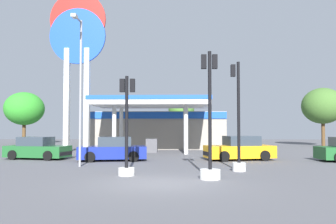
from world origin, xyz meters
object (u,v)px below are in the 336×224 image
corner_streetlamp (80,79)px  tree_0 (24,109)px  traffic_signal_0 (127,139)px  tree_2 (323,106)px  station_pole_sign (78,48)px  traffic_signal_1 (210,141)px  car_3 (113,150)px  tree_1 (181,110)px  car_1 (37,149)px  traffic_signal_2 (238,136)px  car_0 (240,149)px

corner_streetlamp → tree_0: bearing=119.9°
traffic_signal_0 → tree_2: tree_2 is taller
station_pole_sign → tree_0: 15.56m
station_pole_sign → traffic_signal_1: (9.55, -14.41, -7.02)m
car_3 → tree_1: tree_1 is taller
station_pole_sign → tree_1: station_pole_sign is taller
tree_2 → traffic_signal_1: bearing=-120.7°
station_pole_sign → tree_0: station_pole_sign is taller
station_pole_sign → traffic_signal_1: station_pole_sign is taller
corner_streetlamp → tree_1: bearing=75.3°
tree_1 → traffic_signal_1: bearing=-87.8°
traffic_signal_0 → corner_streetlamp: (-2.89, 2.95, 2.99)m
tree_0 → corner_streetlamp: (12.70, -22.05, 0.40)m
car_1 → tree_2: tree_2 is taller
traffic_signal_1 → traffic_signal_2: bearing=58.7°
car_0 → corner_streetlamp: (-8.87, -4.09, 3.86)m
station_pole_sign → tree_0: size_ratio=2.18×
car_3 → traffic_signal_2: 8.36m
traffic_signal_0 → car_0: bearing=49.7°
traffic_signal_0 → tree_1: size_ratio=0.82×
tree_1 → corner_streetlamp: 21.27m
car_1 → traffic_signal_1: size_ratio=0.83×
traffic_signal_1 → traffic_signal_0: bearing=164.8°
tree_2 → station_pole_sign: bearing=-158.7°
traffic_signal_0 → traffic_signal_1: traffic_signal_1 is taller
car_0 → tree_0: size_ratio=0.73×
traffic_signal_1 → tree_2: (14.00, 23.62, 2.76)m
tree_2 → tree_0: bearing=176.0°
station_pole_sign → tree_1: size_ratio=2.57×
car_3 → traffic_signal_1: 9.04m
station_pole_sign → traffic_signal_2: size_ratio=2.59×
car_0 → car_1: bearing=178.9°
tree_1 → station_pole_sign: bearing=-130.6°
traffic_signal_1 → tree_1: tree_1 is taller
traffic_signal_1 → tree_2: bearing=59.3°
tree_2 → tree_1: bearing=176.8°
traffic_signal_2 → traffic_signal_1: bearing=-121.3°
station_pole_sign → car_3: size_ratio=3.07×
tree_0 → tree_1: (18.09, -1.49, -0.22)m
car_0 → car_1: 12.78m
car_0 → tree_2: bearing=53.7°
car_3 → tree_1: size_ratio=0.84×
traffic_signal_0 → tree_1: tree_1 is taller
traffic_signal_2 → car_0: bearing=79.6°
tree_1 → car_3: bearing=-104.1°
traffic_signal_1 → car_0: bearing=72.4°
tree_1 → tree_2: (14.95, -0.83, 0.34)m
tree_1 → corner_streetlamp: size_ratio=0.67×
station_pole_sign → tree_0: bearing=129.5°
corner_streetlamp → traffic_signal_2: bearing=-9.9°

